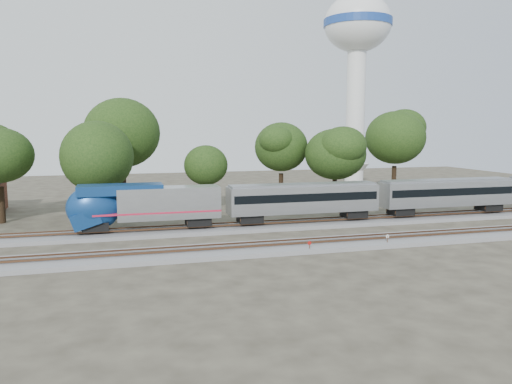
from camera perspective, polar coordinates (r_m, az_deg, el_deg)
ground at (r=49.57m, az=0.69°, el=-5.56°), size 160.00×160.00×0.00m
track_far at (r=55.20m, az=-1.04°, el=-4.02°), size 160.00×5.00×0.73m
track_near at (r=45.80m, az=2.09°, el=-6.37°), size 160.00×5.00×0.73m
train at (r=65.78m, az=21.04°, el=-0.04°), size 90.36×3.11×4.59m
switch_stand_red at (r=44.77m, az=6.13°, el=-6.10°), size 0.34×0.06×1.07m
switch_stand_white at (r=48.49m, az=14.79°, el=-5.20°), size 0.37×0.12×1.16m
switch_lever at (r=46.49m, az=8.45°, el=-6.31°), size 0.57×0.44×0.30m
water_tower at (r=107.20m, az=11.49°, el=16.25°), size 13.68×13.68×37.86m
tree_2 at (r=61.72m, az=-17.71°, el=3.87°), size 7.87×7.87×11.10m
tree_3 at (r=70.59m, az=-15.06°, el=6.52°), size 10.59×10.59×14.93m
tree_4 at (r=66.36m, az=-5.75°, el=3.04°), size 6.30×6.30×8.89m
tree_5 at (r=72.72m, az=2.91°, el=5.15°), size 8.51×8.51×11.99m
tree_6 at (r=69.61m, az=9.04°, el=4.27°), size 7.64×7.64×10.77m
tree_7 at (r=81.28m, az=15.63°, el=5.99°), size 9.77×9.77×13.77m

